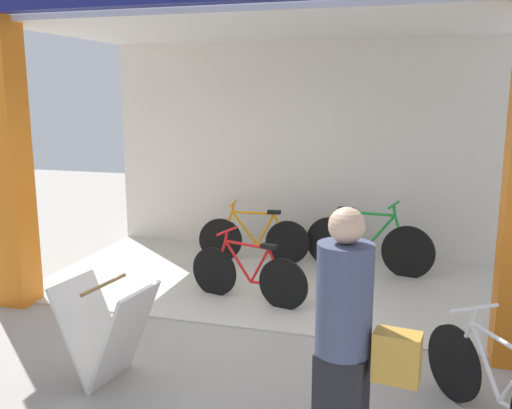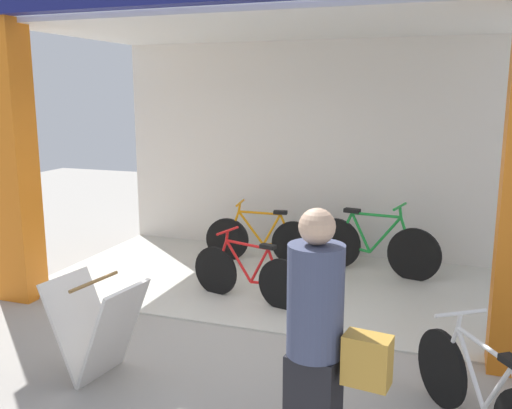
{
  "view_description": "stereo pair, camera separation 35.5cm",
  "coord_description": "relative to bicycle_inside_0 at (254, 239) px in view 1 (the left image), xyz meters",
  "views": [
    {
      "loc": [
        1.7,
        -5.12,
        2.38
      ],
      "look_at": [
        0.0,
        0.75,
        1.15
      ],
      "focal_mm": 39.35,
      "sensor_mm": 36.0,
      "label": 1
    },
    {
      "loc": [
        2.03,
        -5.01,
        2.38
      ],
      "look_at": [
        0.0,
        0.75,
        1.15
      ],
      "focal_mm": 39.35,
      "sensor_mm": 36.0,
      "label": 2
    }
  ],
  "objects": [
    {
      "name": "pedestrian_0",
      "position": [
        1.81,
        -4.19,
        0.55
      ],
      "size": [
        0.65,
        0.38,
        1.73
      ],
      "color": "black",
      "rests_on": "ground"
    },
    {
      "name": "bicycle_inside_0",
      "position": [
        0.0,
        0.0,
        0.0
      ],
      "size": [
        1.57,
        0.43,
        0.87
      ],
      "color": "black",
      "rests_on": "ground"
    },
    {
      "name": "bicycle_parked_0",
      "position": [
        2.77,
        -3.41,
        -0.01
      ],
      "size": [
        0.9,
        1.27,
        0.84
      ],
      "color": "black",
      "rests_on": "ground"
    },
    {
      "name": "bicycle_inside_2",
      "position": [
        0.37,
        -1.5,
        -0.02
      ],
      "size": [
        1.47,
        0.45,
        0.82
      ],
      "color": "black",
      "rests_on": "ground"
    },
    {
      "name": "ground_plane",
      "position": [
        0.45,
        -2.23,
        -0.35
      ],
      "size": [
        19.42,
        19.42,
        0.0
      ],
      "primitive_type": "plane",
      "color": "#9E9991",
      "rests_on": "ground"
    },
    {
      "name": "bicycle_inside_1",
      "position": [
        1.57,
        0.01,
        0.04
      ],
      "size": [
        1.73,
        0.51,
        0.97
      ],
      "color": "black",
      "rests_on": "ground"
    },
    {
      "name": "shop_facade",
      "position": [
        0.45,
        -0.7,
        1.8
      ],
      "size": [
        5.91,
        3.33,
        4.02
      ],
      "color": "beige",
      "rests_on": "ground"
    },
    {
      "name": "sandwich_board_sign",
      "position": [
        -0.24,
        -3.52,
        0.08
      ],
      "size": [
        0.81,
        0.64,
        0.86
      ],
      "color": "silver",
      "rests_on": "ground"
    }
  ]
}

